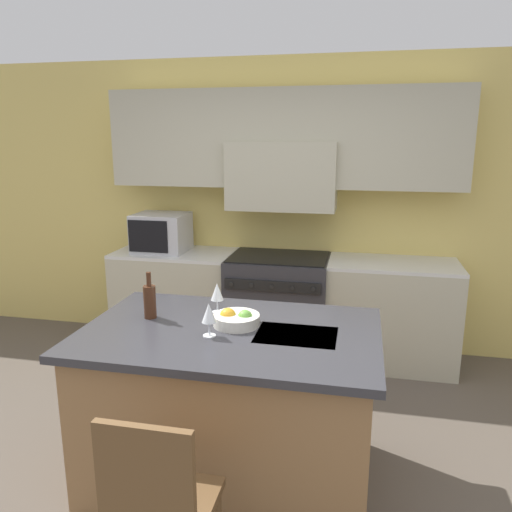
{
  "coord_description": "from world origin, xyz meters",
  "views": [
    {
      "loc": [
        0.71,
        -2.36,
        1.99
      ],
      "look_at": [
        0.01,
        0.92,
        1.19
      ],
      "focal_mm": 35.0,
      "sensor_mm": 36.0,
      "label": 1
    }
  ],
  "objects_px": {
    "microwave": "(161,232)",
    "wine_glass_near": "(209,314)",
    "island_chair": "(158,502)",
    "fruit_bowl": "(236,319)",
    "wine_bottle": "(150,301)",
    "wine_glass_far": "(217,293)",
    "range_stove": "(278,306)"
  },
  "relations": [
    {
      "from": "microwave",
      "to": "island_chair",
      "type": "height_order",
      "value": "microwave"
    },
    {
      "from": "island_chair",
      "to": "wine_glass_near",
      "type": "height_order",
      "value": "wine_glass_near"
    },
    {
      "from": "range_stove",
      "to": "island_chair",
      "type": "height_order",
      "value": "island_chair"
    },
    {
      "from": "island_chair",
      "to": "fruit_bowl",
      "type": "bearing_deg",
      "value": 85.06
    },
    {
      "from": "wine_bottle",
      "to": "wine_glass_far",
      "type": "relative_size",
      "value": 1.5
    },
    {
      "from": "microwave",
      "to": "wine_glass_near",
      "type": "relative_size",
      "value": 2.57
    },
    {
      "from": "microwave",
      "to": "wine_glass_near",
      "type": "bearing_deg",
      "value": -60.9
    },
    {
      "from": "island_chair",
      "to": "wine_glass_near",
      "type": "distance_m",
      "value": 0.95
    },
    {
      "from": "wine_glass_near",
      "to": "fruit_bowl",
      "type": "height_order",
      "value": "wine_glass_near"
    },
    {
      "from": "island_chair",
      "to": "fruit_bowl",
      "type": "relative_size",
      "value": 3.54
    },
    {
      "from": "range_stove",
      "to": "wine_glass_near",
      "type": "height_order",
      "value": "wine_glass_near"
    },
    {
      "from": "island_chair",
      "to": "wine_glass_near",
      "type": "bearing_deg",
      "value": 91.25
    },
    {
      "from": "island_chair",
      "to": "wine_bottle",
      "type": "bearing_deg",
      "value": 114.23
    },
    {
      "from": "wine_bottle",
      "to": "wine_glass_far",
      "type": "xyz_separation_m",
      "value": [
        0.37,
        0.17,
        0.02
      ]
    },
    {
      "from": "range_stove",
      "to": "microwave",
      "type": "height_order",
      "value": "microwave"
    },
    {
      "from": "range_stove",
      "to": "fruit_bowl",
      "type": "distance_m",
      "value": 1.78
    },
    {
      "from": "island_chair",
      "to": "wine_glass_far",
      "type": "relative_size",
      "value": 5.03
    },
    {
      "from": "range_stove",
      "to": "fruit_bowl",
      "type": "relative_size",
      "value": 3.53
    },
    {
      "from": "wine_bottle",
      "to": "wine_glass_far",
      "type": "bearing_deg",
      "value": 24.87
    },
    {
      "from": "wine_glass_far",
      "to": "fruit_bowl",
      "type": "relative_size",
      "value": 0.7
    },
    {
      "from": "wine_bottle",
      "to": "wine_glass_near",
      "type": "distance_m",
      "value": 0.47
    },
    {
      "from": "wine_bottle",
      "to": "wine_glass_near",
      "type": "relative_size",
      "value": 1.5
    },
    {
      "from": "microwave",
      "to": "fruit_bowl",
      "type": "distance_m",
      "value": 2.08
    },
    {
      "from": "wine_glass_near",
      "to": "wine_bottle",
      "type": "bearing_deg",
      "value": 154.98
    },
    {
      "from": "wine_glass_near",
      "to": "wine_glass_far",
      "type": "distance_m",
      "value": 0.38
    },
    {
      "from": "microwave",
      "to": "wine_bottle",
      "type": "distance_m",
      "value": 1.82
    },
    {
      "from": "wine_bottle",
      "to": "wine_glass_far",
      "type": "height_order",
      "value": "wine_bottle"
    },
    {
      "from": "wine_glass_near",
      "to": "fruit_bowl",
      "type": "distance_m",
      "value": 0.23
    },
    {
      "from": "range_stove",
      "to": "island_chair",
      "type": "bearing_deg",
      "value": -91.01
    },
    {
      "from": "island_chair",
      "to": "wine_glass_far",
      "type": "bearing_deg",
      "value": 93.96
    },
    {
      "from": "wine_bottle",
      "to": "range_stove",
      "type": "bearing_deg",
      "value": 73.71
    },
    {
      "from": "island_chair",
      "to": "fruit_bowl",
      "type": "distance_m",
      "value": 1.08
    }
  ]
}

